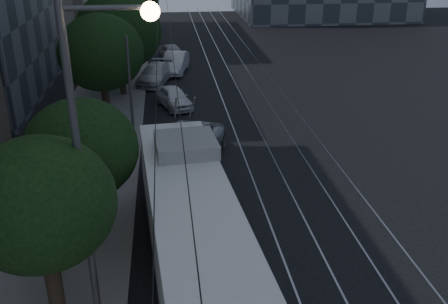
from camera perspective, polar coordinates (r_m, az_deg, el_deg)
ground at (r=18.16m, az=5.69°, el=-11.61°), size 120.00×120.00×0.00m
sidewalk at (r=36.18m, az=-12.96°, el=6.43°), size 5.00×90.00×0.15m
tram_rails at (r=36.47m, az=2.96°, el=7.04°), size 4.52×90.00×0.02m
overhead_wires at (r=35.15m, az=-9.29°, el=11.95°), size 2.23×90.00×6.00m
trolleybus at (r=16.37m, az=-3.69°, el=-8.68°), size 3.60×12.50×5.63m
pickup_silver at (r=24.45m, az=-4.39°, el=0.50°), size 4.77×6.75×1.71m
car_white_a at (r=32.85m, az=-5.75°, el=6.24°), size 2.67×4.16×1.32m
car_white_b at (r=38.54m, az=-7.88°, el=8.85°), size 3.20×5.24×1.42m
car_white_c at (r=41.46m, az=-5.62°, el=10.13°), size 2.57×5.03×1.58m
car_white_d at (r=44.99m, az=-5.93°, el=11.14°), size 2.79×4.71×1.50m
tree_0 at (r=13.43m, az=-20.21°, el=-5.65°), size 3.83×3.83×5.97m
tree_1 at (r=17.78m, az=-15.98°, el=0.25°), size 3.92×3.92×5.45m
tree_2 at (r=28.92m, az=-13.87°, el=10.94°), size 4.74×4.74×6.54m
tree_3 at (r=34.91m, az=-11.98°, el=13.32°), size 5.75×5.75×7.05m
tree_4 at (r=39.93m, az=-12.16°, el=14.37°), size 3.94×3.94×6.12m
tree_5 at (r=52.74m, az=-10.49°, el=16.67°), size 5.36×5.36×6.74m
streetlamp_near at (r=12.64m, az=-14.64°, el=0.56°), size 2.28×0.44×9.34m
streetlamp_far at (r=39.92m, az=-9.92°, el=16.67°), size 2.33×0.44×9.56m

